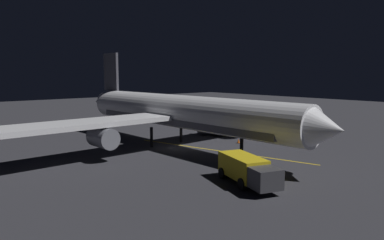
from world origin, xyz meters
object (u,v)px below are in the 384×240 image
at_px(traffic_cone_near_right, 248,163).
at_px(baggage_truck, 247,170).
at_px(catering_truck, 222,127).
at_px(traffic_cone_near_left, 238,141).
at_px(ground_crew_worker, 245,160).
at_px(airliner, 177,113).
at_px(traffic_cone_under_wing, 243,165).

bearing_deg(traffic_cone_near_right, baggage_truck, 40.38).
relative_size(baggage_truck, traffic_cone_near_right, 12.37).
distance_m(catering_truck, traffic_cone_near_left, 5.84).
xyz_separation_m(traffic_cone_near_left, traffic_cone_near_right, (7.66, 8.11, 0.00)).
xyz_separation_m(catering_truck, traffic_cone_near_left, (2.28, 5.28, -0.99)).
height_order(catering_truck, traffic_cone_near_left, catering_truck).
height_order(catering_truck, ground_crew_worker, catering_truck).
xyz_separation_m(airliner, traffic_cone_under_wing, (1.37, 11.55, -3.86)).
bearing_deg(baggage_truck, airliner, -108.24).
distance_m(traffic_cone_near_left, traffic_cone_under_wing, 12.17).
height_order(traffic_cone_near_right, traffic_cone_under_wing, same).
bearing_deg(traffic_cone_near_left, traffic_cone_near_right, 46.63).
distance_m(baggage_truck, traffic_cone_under_wing, 5.19).
xyz_separation_m(airliner, baggage_truck, (4.99, 15.15, -2.94)).
bearing_deg(traffic_cone_near_right, airliner, -91.61).
relative_size(ground_crew_worker, traffic_cone_near_left, 3.16).
xyz_separation_m(baggage_truck, ground_crew_worker, (-3.25, -3.10, -0.28)).
distance_m(catering_truck, traffic_cone_under_wing, 17.66).
xyz_separation_m(baggage_truck, catering_truck, (-14.62, -17.37, 0.07)).
relative_size(baggage_truck, ground_crew_worker, 3.91).
bearing_deg(baggage_truck, catering_truck, -130.09).
distance_m(airliner, traffic_cone_near_right, 11.82).
height_order(catering_truck, traffic_cone_near_right, catering_truck).
distance_m(catering_truck, traffic_cone_near_right, 16.71).
distance_m(baggage_truck, ground_crew_worker, 4.50).
distance_m(airliner, ground_crew_worker, 12.60).
height_order(baggage_truck, traffic_cone_near_left, baggage_truck).
distance_m(airliner, baggage_truck, 16.22).
distance_m(airliner, traffic_cone_near_left, 8.85).
height_order(airliner, baggage_truck, airliner).
bearing_deg(traffic_cone_under_wing, ground_crew_worker, 54.01).
xyz_separation_m(baggage_truck, traffic_cone_under_wing, (-3.62, -3.60, -0.92)).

